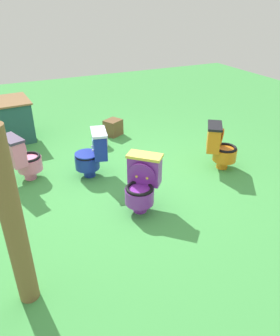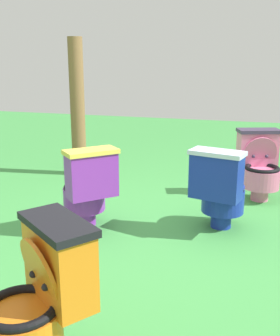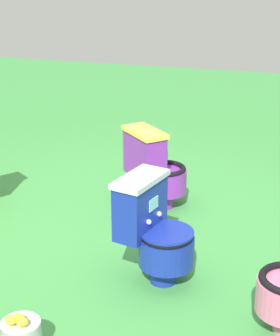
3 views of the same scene
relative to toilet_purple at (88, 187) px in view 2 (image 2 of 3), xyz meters
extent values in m
plane|color=#429947|center=(0.08, 0.71, -0.37)|extent=(14.00, 14.00, 0.00)
cylinder|color=purple|center=(-0.05, -0.05, -0.30)|extent=(0.25, 0.25, 0.14)
cylinder|color=purple|center=(-0.06, -0.07, -0.13)|extent=(0.52, 0.52, 0.20)
torus|color=black|center=(-0.06, -0.07, -0.02)|extent=(0.50, 0.50, 0.04)
cylinder|color=#EACC4C|center=(-0.06, -0.07, -0.07)|extent=(0.34, 0.34, 0.01)
cube|color=purple|center=(0.07, 0.08, 0.13)|extent=(0.43, 0.42, 0.37)
cube|color=#EACC4C|center=(0.07, 0.08, 0.33)|extent=(0.46, 0.45, 0.04)
cube|color=#8CE0E5|center=(0.00, 0.00, 0.18)|extent=(0.08, 0.08, 0.08)
cylinder|color=purple|center=(0.00, 0.00, 0.12)|extent=(0.32, 0.31, 0.35)
sphere|color=#EACC4C|center=(0.05, -0.05, 0.08)|extent=(0.04, 0.04, 0.04)
sphere|color=#EACC4C|center=(-0.05, 0.05, 0.08)|extent=(0.04, 0.04, 0.04)
cylinder|color=pink|center=(-1.21, 1.42, -0.30)|extent=(0.23, 0.23, 0.14)
cylinder|color=pink|center=(-1.19, 1.42, -0.13)|extent=(0.47, 0.47, 0.20)
torus|color=black|center=(-1.19, 1.42, -0.02)|extent=(0.45, 0.45, 0.04)
cylinder|color=#3F334C|center=(-1.19, 1.42, -0.07)|extent=(0.31, 0.31, 0.01)
cube|color=pink|center=(-1.38, 1.36, 0.13)|extent=(0.32, 0.45, 0.37)
cube|color=#3F334C|center=(-1.38, 1.36, 0.33)|extent=(0.35, 0.48, 0.04)
cube|color=#8CE0E5|center=(-1.28, 1.39, 0.18)|extent=(0.04, 0.11, 0.08)
cylinder|color=pink|center=(-1.28, 1.39, 0.12)|extent=(0.20, 0.36, 0.35)
sphere|color=#3F334C|center=(-1.30, 1.46, 0.08)|extent=(0.04, 0.04, 0.04)
sphere|color=#3F334C|center=(-1.25, 1.33, 0.08)|extent=(0.04, 0.04, 0.04)
cylinder|color=orange|center=(1.67, 0.43, -0.13)|extent=(0.52, 0.52, 0.20)
torus|color=black|center=(1.67, 0.43, -0.02)|extent=(0.49, 0.49, 0.04)
cylinder|color=black|center=(1.67, 0.43, -0.07)|extent=(0.33, 0.33, 0.01)
cube|color=orange|center=(1.51, 0.55, 0.13)|extent=(0.39, 0.44, 0.37)
cube|color=black|center=(1.51, 0.55, 0.33)|extent=(0.43, 0.48, 0.04)
cube|color=#8CE0E5|center=(1.59, 0.49, 0.18)|extent=(0.07, 0.09, 0.08)
cylinder|color=orange|center=(1.59, 0.49, 0.12)|extent=(0.28, 0.34, 0.35)
sphere|color=black|center=(1.63, 0.54, 0.08)|extent=(0.04, 0.04, 0.04)
sphere|color=black|center=(1.55, 0.43, 0.08)|extent=(0.04, 0.04, 0.04)
cylinder|color=#192D9E|center=(-0.36, 1.11, -0.30)|extent=(0.22, 0.22, 0.14)
cylinder|color=#192D9E|center=(-0.38, 1.12, -0.13)|extent=(0.45, 0.45, 0.20)
torus|color=black|center=(-0.38, 1.12, -0.02)|extent=(0.43, 0.43, 0.04)
cylinder|color=silver|center=(-0.38, 1.12, -0.07)|extent=(0.29, 0.29, 0.01)
cube|color=#192D9E|center=(-0.19, 1.07, 0.13)|extent=(0.28, 0.44, 0.37)
cube|color=silver|center=(-0.19, 1.07, 0.33)|extent=(0.31, 0.47, 0.04)
cube|color=#8CE0E5|center=(-0.29, 1.09, 0.18)|extent=(0.03, 0.11, 0.08)
cylinder|color=#192D9E|center=(-0.38, 1.12, 0.00)|extent=(0.43, 0.43, 0.02)
sphere|color=silver|center=(-0.31, 1.03, 0.08)|extent=(0.04, 0.04, 0.04)
sphere|color=silver|center=(-0.28, 1.16, 0.08)|extent=(0.04, 0.04, 0.04)
cylinder|color=brown|center=(-1.56, -0.83, 0.48)|extent=(0.18, 0.18, 1.70)
camera|label=1|loc=(-1.52, -3.17, 2.13)|focal=34.58mm
camera|label=2|loc=(3.03, 1.43, 1.06)|focal=43.20mm
camera|label=3|loc=(-1.19, 4.35, 1.72)|focal=60.98mm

